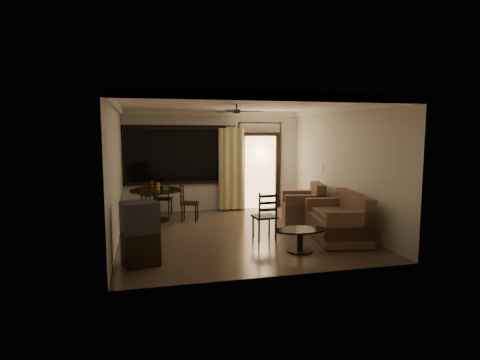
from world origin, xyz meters
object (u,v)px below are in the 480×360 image
object	(u,v)px
tv_cabinet	(140,233)
armchair	(305,207)
dining_chair_south	(147,216)
dining_chair_east	(189,210)
coffee_table	(300,237)
side_chair	(265,225)
dining_chair_north	(164,205)
dining_table	(156,196)
sofa	(340,221)
dining_chair_west	(141,208)

from	to	relation	value
tv_cabinet	armchair	world-z (taller)	tv_cabinet
dining_chair_south	dining_chair_east	bearing A→B (deg)	45.70
coffee_table	side_chair	xyz separation A→B (m)	(-0.39, 0.96, 0.02)
dining_chair_south	dining_chair_north	size ratio (longest dim) A/B	1.00
dining_chair_north	dining_table	bearing A→B (deg)	86.06
side_chair	sofa	bearing A→B (deg)	164.63
dining_chair_east	dining_chair_north	distance (m)	1.01
sofa	coffee_table	xyz separation A→B (m)	(-1.15, -0.64, -0.09)
tv_cabinet	dining_chair_west	bearing A→B (deg)	75.13
dining_table	dining_chair_south	world-z (taller)	dining_table
tv_cabinet	dining_table	bearing A→B (deg)	68.88
sofa	dining_table	bearing A→B (deg)	153.25
dining_chair_south	sofa	bearing A→B (deg)	-9.49
dining_chair_west	dining_chair_north	distance (m)	0.69
tv_cabinet	dining_chair_north	bearing A→B (deg)	66.74
sofa	armchair	bearing A→B (deg)	103.19
dining_table	coffee_table	xyz separation A→B (m)	(2.49, -3.33, -0.34)
dining_chair_north	sofa	size ratio (longest dim) A/B	0.51
dining_chair_east	sofa	bearing A→B (deg)	-114.69
dining_chair_south	dining_chair_north	bearing A→B (deg)	88.27
dining_chair_west	coffee_table	world-z (taller)	dining_chair_west
dining_chair_west	coffee_table	bearing A→B (deg)	54.94
sofa	side_chair	size ratio (longest dim) A/B	1.85
dining_chair_west	sofa	size ratio (longest dim) A/B	0.51
dining_chair_west	dining_chair_north	bearing A→B (deg)	137.82
tv_cabinet	armchair	size ratio (longest dim) A/B	0.93
dining_chair_north	coffee_table	size ratio (longest dim) A/B	0.98
sofa	dining_chair_south	bearing A→B (deg)	164.04
dining_chair_north	coffee_table	world-z (taller)	dining_chair_north
dining_chair_west	armchair	size ratio (longest dim) A/B	0.83
tv_cabinet	coffee_table	bearing A→B (deg)	-13.73
tv_cabinet	side_chair	bearing A→B (deg)	7.45
dining_table	dining_chair_east	bearing A→B (deg)	-16.25
tv_cabinet	sofa	world-z (taller)	tv_cabinet
sofa	side_chair	world-z (taller)	side_chair
dining_chair_west	dining_chair_east	xyz separation A→B (m)	(1.17, -0.47, 0.00)
coffee_table	dining_chair_west	bearing A→B (deg)	128.76
armchair	tv_cabinet	bearing A→B (deg)	-135.62
dining_chair_west	armchair	distance (m)	4.13
dining_chair_west	tv_cabinet	distance (m)	3.62
armchair	side_chair	distance (m)	1.92
dining_chair_east	dining_chair_north	world-z (taller)	same
tv_cabinet	sofa	bearing A→B (deg)	-4.99
dining_chair_south	coffee_table	size ratio (longest dim) A/B	0.98
dining_table	tv_cabinet	world-z (taller)	tv_cabinet
armchair	dining_chair_south	bearing A→B (deg)	-169.91
dining_chair_east	coffee_table	xyz separation A→B (m)	(1.69, -3.09, 0.00)
sofa	armchair	distance (m)	1.59
dining_table	dining_chair_west	xyz separation A→B (m)	(-0.37, 0.23, -0.34)
dining_chair_west	dining_chair_east	size ratio (longest dim) A/B	1.00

